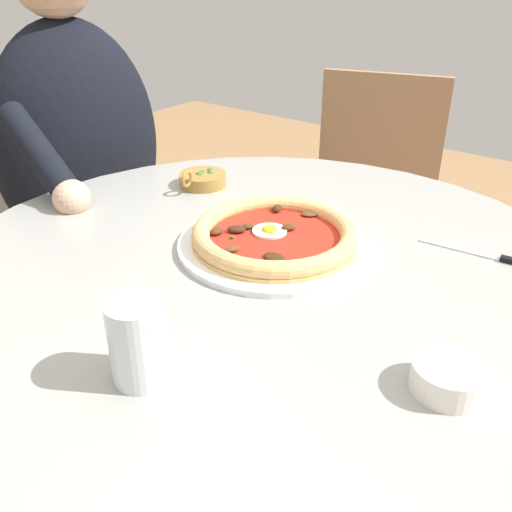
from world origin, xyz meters
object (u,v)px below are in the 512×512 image
at_px(diner_person, 90,223).
at_px(cafe_chair_spare_far, 369,189).
at_px(water_glass, 139,346).
at_px(dining_table, 264,332).
at_px(olive_pan, 203,179).
at_px(cafe_chair_diner, 69,206).
at_px(pizza_on_plate, 275,237).
at_px(steak_knife, 509,261).
at_px(ramekin_capers, 448,376).

height_order(diner_person, cafe_chair_spare_far, diner_person).
xyz_separation_m(water_glass, cafe_chair_spare_far, (-0.29, 1.15, -0.25)).
height_order(dining_table, olive_pan, olive_pan).
height_order(diner_person, cafe_chair_diner, diner_person).
xyz_separation_m(pizza_on_plate, steak_knife, (0.31, 0.18, -0.01)).
bearing_deg(olive_pan, pizza_on_plate, -25.44).
bearing_deg(diner_person, steak_knife, 4.12).
bearing_deg(ramekin_capers, steak_knife, 94.62).
relative_size(olive_pan, diner_person, 0.10).
relative_size(cafe_chair_diner, cafe_chair_spare_far, 1.08).
relative_size(water_glass, steak_knife, 0.46).
distance_m(steak_knife, ramekin_capers, 0.33).
xyz_separation_m(diner_person, cafe_chair_spare_far, (0.43, 0.70, -0.03)).
bearing_deg(water_glass, dining_table, 98.01).
bearing_deg(steak_knife, pizza_on_plate, -150.70).
bearing_deg(pizza_on_plate, diner_person, 170.64).
bearing_deg(pizza_on_plate, cafe_chair_diner, 169.63).
height_order(cafe_chair_diner, cafe_chair_spare_far, cafe_chair_diner).
bearing_deg(pizza_on_plate, steak_knife, 29.30).
height_order(steak_knife, cafe_chair_spare_far, cafe_chair_spare_far).
distance_m(water_glass, cafe_chair_diner, 1.01).
distance_m(steak_knife, cafe_chair_spare_far, 0.86).
xyz_separation_m(steak_knife, olive_pan, (-0.59, -0.05, 0.01)).
bearing_deg(water_glass, diner_person, 147.89).
distance_m(dining_table, cafe_chair_spare_far, 0.91).
distance_m(pizza_on_plate, water_glass, 0.35).
bearing_deg(dining_table, cafe_chair_diner, 165.73).
relative_size(dining_table, olive_pan, 8.68).
xyz_separation_m(olive_pan, cafe_chair_diner, (-0.52, 0.01, -0.20)).
bearing_deg(cafe_chair_diner, olive_pan, -1.55).
bearing_deg(water_glass, cafe_chair_diner, 150.38).
relative_size(ramekin_capers, cafe_chair_diner, 0.09).
xyz_separation_m(cafe_chair_diner, cafe_chair_spare_far, (0.57, 0.66, -0.02)).
relative_size(ramekin_capers, diner_person, 0.07).
bearing_deg(diner_person, cafe_chair_spare_far, 58.71).
bearing_deg(olive_pan, steak_knife, 4.47).
height_order(dining_table, diner_person, diner_person).
bearing_deg(cafe_chair_diner, steak_knife, 1.66).
height_order(steak_knife, diner_person, diner_person).
height_order(steak_knife, cafe_chair_diner, cafe_chair_diner).
bearing_deg(ramekin_capers, dining_table, 163.50).
xyz_separation_m(olive_pan, diner_person, (-0.38, -0.02, -0.20)).
distance_m(diner_person, cafe_chair_spare_far, 0.82).
bearing_deg(dining_table, pizza_on_plate, 113.00).
relative_size(pizza_on_plate, cafe_chair_spare_far, 0.38).
height_order(ramekin_capers, cafe_chair_diner, cafe_chair_diner).
bearing_deg(steak_knife, diner_person, -175.88).
distance_m(cafe_chair_diner, cafe_chair_spare_far, 0.87).
xyz_separation_m(pizza_on_plate, cafe_chair_spare_far, (-0.22, 0.81, -0.23)).
bearing_deg(steak_knife, water_glass, -115.60).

